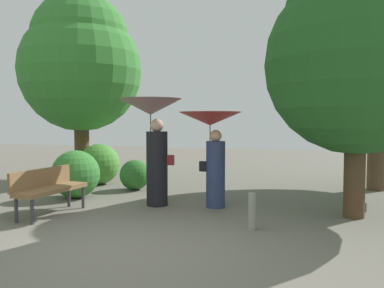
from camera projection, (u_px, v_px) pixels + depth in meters
ground_plane at (123, 248)px, 5.27m from camera, size 40.00×40.00×0.00m
person_left at (153, 128)px, 7.92m from camera, size 1.25×1.25×2.15m
person_right at (212, 136)px, 7.76m from camera, size 1.25×1.25×1.88m
park_bench at (48, 187)px, 7.19m from camera, size 0.62×1.54×0.83m
tree_near_right at (380, 41)px, 9.61m from camera, size 3.82×3.82×5.77m
tree_mid_left at (81, 61)px, 11.34m from camera, size 3.47×3.47×5.37m
tree_mid_right at (357, 49)px, 6.83m from camera, size 3.18×3.18×4.70m
bush_path_left at (135, 175)px, 9.81m from camera, size 0.75×0.75×0.75m
bush_path_right at (99, 164)px, 10.68m from camera, size 1.10×1.10×1.10m
bush_behind_bench at (76, 174)px, 8.77m from camera, size 1.06×1.06×1.06m
path_marker_post at (252, 211)px, 6.17m from camera, size 0.12×0.12×0.58m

